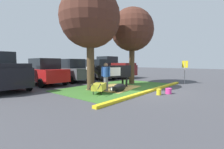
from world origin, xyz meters
TOP-DOWN VIEW (x-y plane):
  - ground_plane at (0.00, 0.00)m, footprint 80.00×80.00m
  - grass_island at (0.01, 1.94)m, footprint 8.11×4.69m
  - curb_yellow at (0.01, -0.55)m, footprint 9.31×0.24m
  - hay_bedding at (-0.46, 1.81)m, footprint 3.50×2.81m
  - shade_tree_left at (-2.03, 2.51)m, footprint 3.64×3.64m
  - shade_tree_right at (2.06, 2.17)m, footprint 3.37×3.37m
  - cow_holstein at (-0.48, 2.05)m, footprint 3.02×1.54m
  - calf_lying at (-1.36, 0.82)m, footprint 1.31×0.50m
  - person_handler at (-1.75, 1.50)m, footprint 0.34×0.49m
  - person_visitor_near at (0.34, 3.42)m, footprint 0.42×0.38m
  - wheelbarrow at (-2.54, 1.28)m, footprint 1.55×1.11m
  - parking_sign at (4.81, -1.08)m, footprint 0.06×0.44m
  - bucket_yellow at (-0.69, -1.31)m, footprint 0.26×0.26m
  - bucket_pink at (-0.03, -1.59)m, footprint 0.34×0.34m
  - pickup_truck_black at (-5.54, 7.07)m, footprint 2.42×5.49m
  - sedan_red at (-2.63, 7.12)m, footprint 2.19×4.48m
  - sedan_blue at (-0.08, 7.30)m, footprint 2.19×4.48m
  - sedan_silver at (2.85, 6.81)m, footprint 2.19×4.48m
  - pickup_truck_maroon at (5.41, 6.99)m, footprint 2.42×5.49m

SIDE VIEW (x-z plane):
  - ground_plane at x=0.00m, z-range 0.00..0.00m
  - grass_island at x=0.01m, z-range 0.00..0.02m
  - hay_bedding at x=-0.46m, z-range 0.01..0.04m
  - curb_yellow at x=0.01m, z-range 0.00..0.12m
  - bucket_pink at x=-0.03m, z-range 0.01..0.31m
  - bucket_yellow at x=-0.69m, z-range 0.01..0.33m
  - calf_lying at x=-1.36m, z-range 0.00..0.48m
  - wheelbarrow at x=-2.54m, z-range 0.07..0.70m
  - person_visitor_near at x=0.34m, z-range 0.05..1.58m
  - person_handler at x=-1.75m, z-range 0.07..1.76m
  - sedan_red at x=-2.63m, z-range -0.03..1.99m
  - sedan_blue at x=-0.08m, z-range -0.03..1.99m
  - sedan_silver at x=2.85m, z-range -0.03..1.99m
  - cow_holstein at x=-0.48m, z-range 0.32..1.87m
  - pickup_truck_black at x=-5.54m, z-range -0.10..2.32m
  - pickup_truck_maroon at x=5.41m, z-range -0.10..2.32m
  - parking_sign at x=4.81m, z-range 0.38..2.23m
  - shade_tree_right at x=2.06m, z-range 1.26..7.23m
  - shade_tree_left at x=-2.03m, z-range 1.25..7.46m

